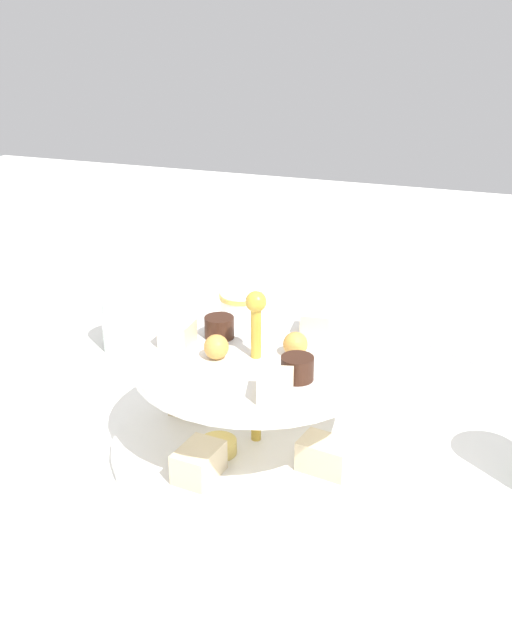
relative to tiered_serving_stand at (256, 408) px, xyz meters
name	(u,v)px	position (x,y,z in m)	size (l,w,h in m)	color
ground_plane	(256,447)	(0.00, 0.00, -0.05)	(2.40, 2.40, 0.00)	white
tiered_serving_stand	(256,408)	(0.00, 0.00, 0.00)	(0.29, 0.29, 0.17)	white
water_glass_short_left	(127,321)	(-0.17, -0.23, -0.01)	(0.06, 0.06, 0.08)	silver
teacup_with_saucer	(241,312)	(-0.28, -0.12, -0.02)	(0.09, 0.09, 0.05)	white
butter_knife_right	(428,342)	(-0.31, 0.13, -0.04)	(0.17, 0.01, 0.00)	silver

